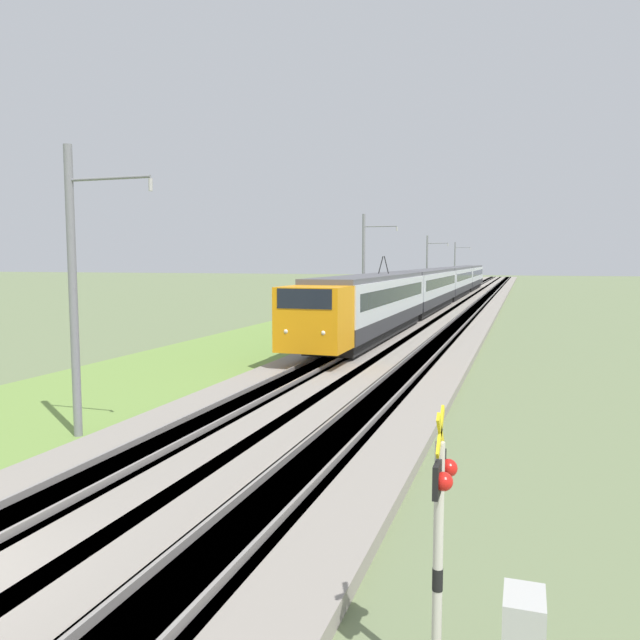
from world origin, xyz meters
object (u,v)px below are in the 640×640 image
at_px(crossing_signal_far, 440,521).
at_px(catenary_mast_distant, 455,265).
at_px(catenary_mast_near, 75,290).
at_px(catenary_mast_mid, 364,268).
at_px(passenger_train, 442,283).
at_px(catenary_mast_far, 428,267).

height_order(crossing_signal_far, catenary_mast_distant, catenary_mast_distant).
distance_m(catenary_mast_near, catenary_mast_mid, 30.50).
bearing_deg(passenger_train, catenary_mast_near, -2.96).
bearing_deg(catenary_mast_mid, catenary_mast_distant, -0.00).
bearing_deg(catenary_mast_far, catenary_mast_distant, 0.00).
height_order(passenger_train, catenary_mast_far, catenary_mast_far).
height_order(catenary_mast_far, catenary_mast_distant, catenary_mast_distant).
distance_m(catenary_mast_near, catenary_mast_distant, 91.51).
bearing_deg(catenary_mast_far, catenary_mast_near, 180.00).
bearing_deg(catenary_mast_mid, catenary_mast_far, -0.01).
bearing_deg(catenary_mast_near, catenary_mast_far, -0.00).
relative_size(passenger_train, catenary_mast_near, 11.15).
xyz_separation_m(crossing_signal_far, catenary_mast_near, (6.70, 10.25, 2.05)).
height_order(catenary_mast_near, catenary_mast_mid, catenary_mast_mid).
bearing_deg(passenger_train, catenary_mast_distant, -175.92).
bearing_deg(crossing_signal_far, catenary_mast_mid, 105.41).
height_order(crossing_signal_far, catenary_mast_mid, catenary_mast_mid).
xyz_separation_m(catenary_mast_near, catenary_mast_far, (61.00, -0.00, -0.01)).
bearing_deg(passenger_train, catenary_mast_mid, -6.96).
xyz_separation_m(passenger_train, catenary_mast_mid, (-22.51, 2.75, 1.83)).
height_order(passenger_train, crossing_signal_far, passenger_train).
bearing_deg(catenary_mast_near, crossing_signal_far, -123.16).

